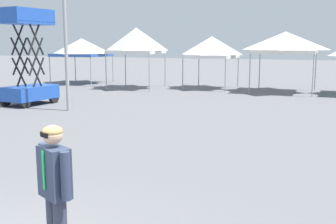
{
  "coord_description": "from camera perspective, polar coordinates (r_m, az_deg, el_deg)",
  "views": [
    {
      "loc": [
        3.56,
        -3.17,
        2.69
      ],
      "look_at": [
        0.27,
        4.52,
        1.3
      ],
      "focal_mm": 43.8,
      "sensor_mm": 36.0,
      "label": 1
    }
  ],
  "objects": [
    {
      "name": "canopy_tent_left_of_center",
      "position": [
        28.83,
        -11.92,
        8.78
      ],
      "size": [
        3.44,
        3.44,
        3.06
      ],
      "color": "#9E9EA3",
      "rests_on": "ground"
    },
    {
      "name": "canopy_tent_behind_left",
      "position": [
        25.05,
        -4.45,
        9.87
      ],
      "size": [
        3.08,
        3.08,
        3.65
      ],
      "color": "#9E9EA3",
      "rests_on": "ground"
    },
    {
      "name": "canopy_tent_center",
      "position": [
        25.04,
        6.08,
        8.96
      ],
      "size": [
        2.86,
        2.86,
        3.14
      ],
      "color": "#9E9EA3",
      "rests_on": "ground"
    },
    {
      "name": "canopy_tent_far_right",
      "position": [
        23.88,
        16.01,
        9.27
      ],
      "size": [
        3.47,
        3.47,
        3.36
      ],
      "color": "#9E9EA3",
      "rests_on": "ground"
    },
    {
      "name": "scissor_lift",
      "position": [
        19.29,
        -18.78,
        4.69
      ],
      "size": [
        1.58,
        2.4,
        4.2
      ],
      "color": "black",
      "rests_on": "ground"
    },
    {
      "name": "person_foreground",
      "position": [
        5.05,
        -15.44,
        -10.09
      ],
      "size": [
        0.6,
        0.4,
        1.78
      ],
      "color": "#33384C",
      "rests_on": "ground"
    },
    {
      "name": "light_pole_near_lift",
      "position": [
        17.08,
        -14.24,
        14.16
      ],
      "size": [
        0.36,
        0.36,
        7.26
      ],
      "color": "#9E9EA3",
      "rests_on": "ground"
    }
  ]
}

